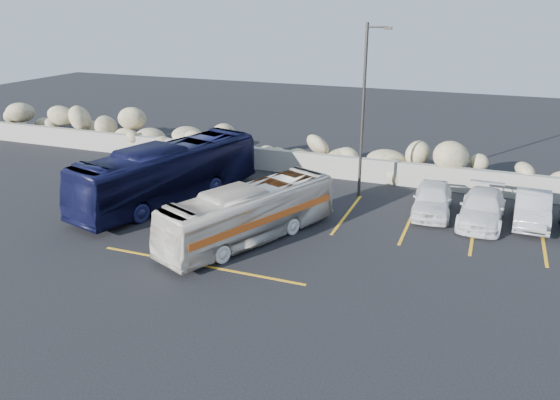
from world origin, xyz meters
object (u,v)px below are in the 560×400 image
(lamppost, at_px, (364,107))
(tour_coach, at_px, (168,173))
(car_c, at_px, (482,208))
(car_b, at_px, (532,208))
(car_a, at_px, (432,199))
(vintage_bus, at_px, (250,213))

(lamppost, xyz_separation_m, tour_coach, (-8.14, -3.92, -2.92))
(lamppost, bearing_deg, car_c, -13.49)
(car_b, relative_size, car_c, 0.92)
(lamppost, distance_m, car_a, 5.14)
(lamppost, height_order, car_b, lamppost)
(tour_coach, xyz_separation_m, car_a, (11.63, 2.84, -0.70))
(vintage_bus, xyz_separation_m, tour_coach, (-5.34, 2.69, 0.27))
(lamppost, xyz_separation_m, car_b, (7.53, -0.69, -3.64))
(vintage_bus, distance_m, car_b, 11.91)
(vintage_bus, height_order, tour_coach, tour_coach)
(vintage_bus, xyz_separation_m, car_b, (10.33, 5.92, -0.45))
(lamppost, distance_m, vintage_bus, 7.85)
(vintage_bus, bearing_deg, tour_coach, 176.74)
(car_a, height_order, car_b, car_a)
(vintage_bus, distance_m, tour_coach, 5.98)
(vintage_bus, distance_m, car_a, 8.38)
(car_b, bearing_deg, tour_coach, -166.41)
(tour_coach, relative_size, car_b, 2.50)
(car_b, bearing_deg, vintage_bus, -148.24)
(car_b, height_order, car_c, car_b)
(car_a, bearing_deg, lamppost, 159.40)
(vintage_bus, relative_size, car_c, 1.84)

